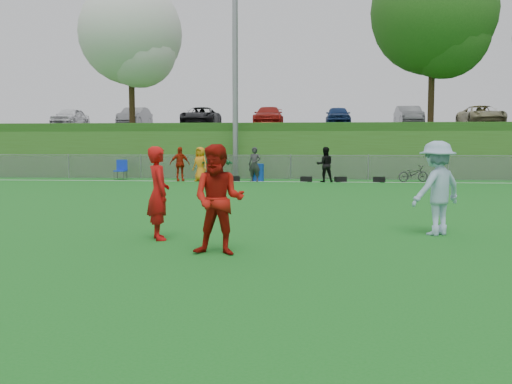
# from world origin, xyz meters

# --- Properties ---
(ground) EXTENTS (120.00, 120.00, 0.00)m
(ground) POSITION_xyz_m (0.00, 0.00, 0.00)
(ground) COLOR #16691A
(ground) RESTS_ON ground
(sideline_far) EXTENTS (60.00, 0.10, 0.01)m
(sideline_far) POSITION_xyz_m (0.00, 18.00, 0.01)
(sideline_far) COLOR white
(sideline_far) RESTS_ON ground
(fence) EXTENTS (58.00, 0.06, 1.30)m
(fence) POSITION_xyz_m (0.00, 20.00, 0.65)
(fence) COLOR gray
(fence) RESTS_ON ground
(light_pole) EXTENTS (1.20, 0.40, 12.15)m
(light_pole) POSITION_xyz_m (-3.00, 20.80, 6.71)
(light_pole) COLOR gray
(light_pole) RESTS_ON ground
(berm) EXTENTS (120.00, 18.00, 3.00)m
(berm) POSITION_xyz_m (0.00, 31.00, 1.50)
(berm) COLOR #274F16
(berm) RESTS_ON ground
(parking_lot) EXTENTS (120.00, 12.00, 0.10)m
(parking_lot) POSITION_xyz_m (0.00, 33.00, 3.05)
(parking_lot) COLOR black
(parking_lot) RESTS_ON berm
(tree_white_flowering) EXTENTS (6.30, 6.30, 8.78)m
(tree_white_flowering) POSITION_xyz_m (-9.84, 24.92, 8.32)
(tree_white_flowering) COLOR black
(tree_white_flowering) RESTS_ON berm
(tree_green_near) EXTENTS (7.14, 7.14, 9.95)m
(tree_green_near) POSITION_xyz_m (8.16, 24.42, 9.03)
(tree_green_near) COLOR black
(tree_green_near) RESTS_ON berm
(car_row) EXTENTS (32.04, 5.18, 1.44)m
(car_row) POSITION_xyz_m (-1.17, 32.00, 3.82)
(car_row) COLOR white
(car_row) RESTS_ON parking_lot
(spectator_row) EXTENTS (8.14, 0.86, 1.69)m
(spectator_row) POSITION_xyz_m (-2.67, 18.00, 0.85)
(spectator_row) COLOR #AE210C
(spectator_row) RESTS_ON ground
(gear_bags) EXTENTS (7.65, 0.45, 0.26)m
(gear_bags) POSITION_xyz_m (1.23, 18.10, 0.13)
(gear_bags) COLOR black
(gear_bags) RESTS_ON ground
(player_red_left) EXTENTS (0.68, 0.79, 1.82)m
(player_red_left) POSITION_xyz_m (-1.96, 1.07, 0.91)
(player_red_left) COLOR #B90D0C
(player_red_left) RESTS_ON ground
(player_red_center) EXTENTS (0.97, 0.79, 1.86)m
(player_red_center) POSITION_xyz_m (-0.55, -0.34, 0.93)
(player_red_center) COLOR #A9130B
(player_red_center) RESTS_ON ground
(player_blue) EXTENTS (1.43, 1.31, 1.93)m
(player_blue) POSITION_xyz_m (3.56, 2.14, 0.96)
(player_blue) COLOR #97B3D2
(player_blue) RESTS_ON ground
(recycling_bin) EXTENTS (0.75, 0.75, 0.87)m
(recycling_bin) POSITION_xyz_m (-1.55, 18.28, 0.43)
(recycling_bin) COLOR #0E3498
(recycling_bin) RESTS_ON ground
(camp_chair) EXTENTS (0.57, 0.58, 1.03)m
(camp_chair) POSITION_xyz_m (-8.72, 18.83, 0.30)
(camp_chair) COLOR #112DB8
(camp_chair) RESTS_ON ground
(bicycle) EXTENTS (1.63, 1.00, 0.81)m
(bicycle) POSITION_xyz_m (6.00, 18.43, 0.40)
(bicycle) COLOR #2A2A2C
(bicycle) RESTS_ON ground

